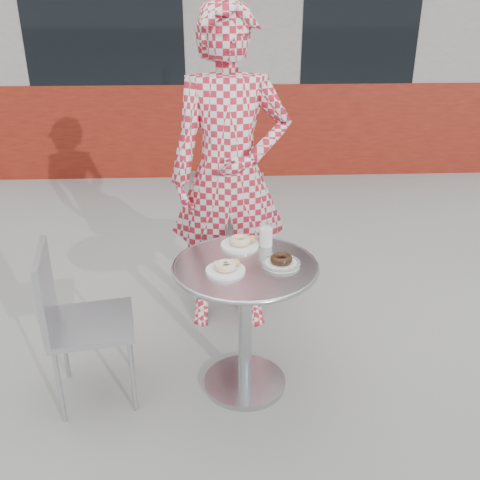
{
  "coord_description": "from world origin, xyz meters",
  "views": [
    {
      "loc": [
        -0.12,
        -2.17,
        1.82
      ],
      "look_at": [
        -0.01,
        0.16,
        0.76
      ],
      "focal_mm": 40.0,
      "sensor_mm": 36.0,
      "label": 1
    }
  ],
  "objects_px": {
    "plate_checker": "(281,262)",
    "plate_far": "(241,242)",
    "chair_left": "(93,352)",
    "milk_cup": "(266,236)",
    "chair_far": "(230,256)",
    "seated_person": "(230,176)",
    "plate_near": "(226,268)",
    "bistro_table": "(245,296)"
  },
  "relations": [
    {
      "from": "plate_checker",
      "to": "plate_near",
      "type": "bearing_deg",
      "value": -168.26
    },
    {
      "from": "bistro_table",
      "to": "milk_cup",
      "type": "distance_m",
      "value": 0.32
    },
    {
      "from": "seated_person",
      "to": "plate_near",
      "type": "height_order",
      "value": "seated_person"
    },
    {
      "from": "chair_left",
      "to": "plate_near",
      "type": "bearing_deg",
      "value": -103.0
    },
    {
      "from": "chair_far",
      "to": "chair_left",
      "type": "height_order",
      "value": "chair_far"
    },
    {
      "from": "chair_left",
      "to": "plate_near",
      "type": "height_order",
      "value": "chair_left"
    },
    {
      "from": "chair_left",
      "to": "bistro_table",
      "type": "bearing_deg",
      "value": -97.72
    },
    {
      "from": "plate_checker",
      "to": "plate_far",
      "type": "bearing_deg",
      "value": 129.55
    },
    {
      "from": "plate_near",
      "to": "plate_checker",
      "type": "bearing_deg",
      "value": 11.74
    },
    {
      "from": "plate_near",
      "to": "plate_far",
      "type": "bearing_deg",
      "value": 73.56
    },
    {
      "from": "chair_left",
      "to": "milk_cup",
      "type": "bearing_deg",
      "value": -84.82
    },
    {
      "from": "plate_checker",
      "to": "seated_person",
      "type": "bearing_deg",
      "value": 107.95
    },
    {
      "from": "chair_left",
      "to": "plate_checker",
      "type": "xyz_separation_m",
      "value": [
        0.91,
        0.02,
        0.46
      ]
    },
    {
      "from": "chair_left",
      "to": "seated_person",
      "type": "distance_m",
      "value": 1.18
    },
    {
      "from": "plate_far",
      "to": "plate_near",
      "type": "height_order",
      "value": "plate_far"
    },
    {
      "from": "bistro_table",
      "to": "plate_near",
      "type": "bearing_deg",
      "value": -144.91
    },
    {
      "from": "plate_checker",
      "to": "chair_far",
      "type": "bearing_deg",
      "value": 102.46
    },
    {
      "from": "chair_far",
      "to": "seated_person",
      "type": "xyz_separation_m",
      "value": [
        -0.0,
        -0.29,
        0.64
      ]
    },
    {
      "from": "chair_left",
      "to": "milk_cup",
      "type": "distance_m",
      "value": 1.02
    },
    {
      "from": "bistro_table",
      "to": "plate_far",
      "type": "bearing_deg",
      "value": 93.47
    },
    {
      "from": "seated_person",
      "to": "plate_far",
      "type": "xyz_separation_m",
      "value": [
        0.04,
        -0.45,
        -0.2
      ]
    },
    {
      "from": "chair_far",
      "to": "plate_far",
      "type": "distance_m",
      "value": 0.85
    },
    {
      "from": "plate_near",
      "to": "milk_cup",
      "type": "relative_size",
      "value": 1.62
    },
    {
      "from": "plate_near",
      "to": "milk_cup",
      "type": "xyz_separation_m",
      "value": [
        0.21,
        0.27,
        0.03
      ]
    },
    {
      "from": "bistro_table",
      "to": "chair_far",
      "type": "xyz_separation_m",
      "value": [
        -0.05,
        0.94,
        -0.25
      ]
    },
    {
      "from": "chair_left",
      "to": "milk_cup",
      "type": "relative_size",
      "value": 7.28
    },
    {
      "from": "seated_person",
      "to": "bistro_table",
      "type": "bearing_deg",
      "value": -86.76
    },
    {
      "from": "plate_checker",
      "to": "chair_left",
      "type": "bearing_deg",
      "value": -178.58
    },
    {
      "from": "chair_left",
      "to": "milk_cup",
      "type": "xyz_separation_m",
      "value": [
        0.86,
        0.24,
        0.5
      ]
    },
    {
      "from": "chair_far",
      "to": "bistro_table",
      "type": "bearing_deg",
      "value": 99.73
    },
    {
      "from": "milk_cup",
      "to": "chair_far",
      "type": "bearing_deg",
      "value": 102.23
    },
    {
      "from": "chair_left",
      "to": "plate_checker",
      "type": "relative_size",
      "value": 4.46
    },
    {
      "from": "seated_person",
      "to": "plate_checker",
      "type": "xyz_separation_m",
      "value": [
        0.21,
        -0.66,
        -0.21
      ]
    },
    {
      "from": "chair_far",
      "to": "plate_far",
      "type": "bearing_deg",
      "value": 99.53
    },
    {
      "from": "bistro_table",
      "to": "plate_far",
      "type": "xyz_separation_m",
      "value": [
        -0.01,
        0.2,
        0.19
      ]
    },
    {
      "from": "chair_far",
      "to": "plate_checker",
      "type": "distance_m",
      "value": 1.06
    },
    {
      "from": "chair_left",
      "to": "plate_far",
      "type": "bearing_deg",
      "value": -82.33
    },
    {
      "from": "chair_far",
      "to": "plate_far",
      "type": "height_order",
      "value": "chair_far"
    },
    {
      "from": "chair_far",
      "to": "chair_left",
      "type": "distance_m",
      "value": 1.2
    },
    {
      "from": "plate_checker",
      "to": "milk_cup",
      "type": "distance_m",
      "value": 0.22
    },
    {
      "from": "chair_left",
      "to": "plate_checker",
      "type": "height_order",
      "value": "chair_left"
    },
    {
      "from": "bistro_table",
      "to": "chair_left",
      "type": "xyz_separation_m",
      "value": [
        -0.74,
        -0.03,
        -0.28
      ]
    }
  ]
}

